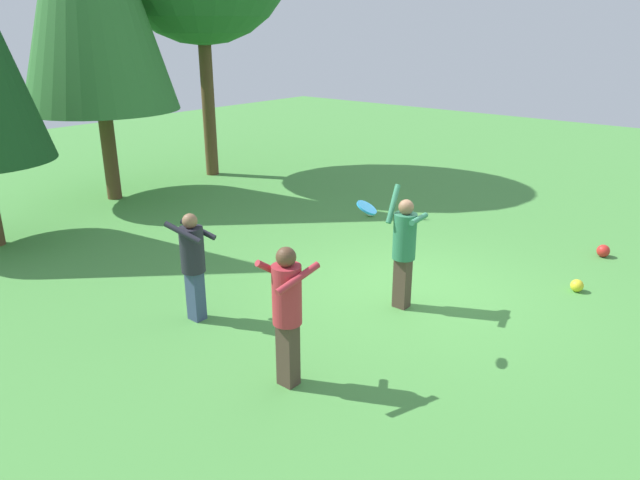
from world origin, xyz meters
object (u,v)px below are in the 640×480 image
Objects in this scene: ball_white at (370,212)px; ball_red at (603,251)px; person_bystander at (193,258)px; frisbee at (367,208)px; person_thrower at (404,244)px; person_catcher at (287,305)px; ball_yellow at (577,286)px.

ball_red reaches higher than ball_white.
person_bystander reaches higher than ball_red.
person_bystander is at bearing 149.29° from ball_red.
ball_white is at bearing 78.19° from person_bystander.
ball_red is (5.49, -1.47, -1.82)m from frisbee.
person_thrower is 8.04× the size of ball_red.
person_thrower is at bearing 157.23° from ball_red.
frisbee is at bearing -145.58° from ball_white.
person_thrower is at bearing 9.94° from person_catcher.
person_bystander is 6.92× the size of ball_red.
frisbee reaches higher than person_catcher.
ball_red is (6.75, -1.65, -0.92)m from person_catcher.
ball_yellow is (2.27, -1.87, -0.91)m from person_thrower.
frisbee reaches higher than ball_yellow.
person_thrower is 5.54× the size of frisbee.
person_bystander is 7.93× the size of ball_white.
person_catcher reaches higher than ball_yellow.
ball_white is at bearing 34.42° from frisbee.
ball_red is (0.75, -4.72, 0.01)m from ball_white.
person_catcher is 5.28m from ball_yellow.
person_catcher is at bearing -9.16° from person_thrower.
person_thrower reaches higher than ball_red.
person_thrower is 3.05m from person_bystander.
frisbee is 5.97m from ball_red.
person_thrower is 1.16× the size of person_bystander.
person_catcher is at bearing 172.04° from frisbee.
frisbee is (-1.35, -0.27, 0.93)m from person_thrower.
frisbee is (0.90, -2.32, 0.98)m from person_bystander.
person_bystander is 7.87× the size of ball_yellow.
ball_white is 4.98m from ball_yellow.
frisbee is 1.65× the size of ball_yellow.
ball_red is (1.87, 0.13, 0.01)m from ball_yellow.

